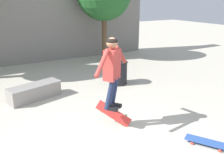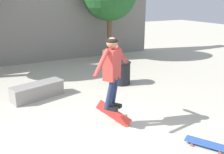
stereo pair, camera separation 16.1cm
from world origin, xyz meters
name	(u,v)px [view 1 (the left image)]	position (x,y,z in m)	size (l,w,h in m)	color
ground_plane	(109,152)	(0.00, 0.00, 0.00)	(40.00, 40.00, 0.00)	beige
building_backdrop	(19,11)	(-0.01, 7.15, 2.06)	(11.67, 0.52, 5.05)	gray
skate_ledge	(35,92)	(-0.54, 3.05, 0.21)	(1.43, 0.79, 0.41)	gray
trash_bin	(118,72)	(2.00, 3.03, 0.37)	(0.57, 0.57, 0.71)	black
skater	(112,68)	(0.47, 0.73, 1.29)	(1.10, 0.78, 1.42)	#B23833
skateboard_flipping	(114,114)	(0.56, 0.83, 0.25)	(0.61, 0.51, 0.55)	red
skateboard_resting	(207,142)	(1.65, -0.68, 0.07)	(0.57, 0.76, 0.08)	#2D519E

